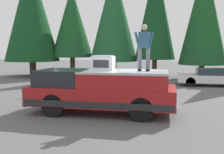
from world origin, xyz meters
TOP-DOWN VIEW (x-y plane):
  - ground_plane at (0.00, 0.00)m, footprint 90.00×90.00m
  - pickup_truck at (-0.47, 0.79)m, footprint 2.01×5.54m
  - compressor_unit at (-0.41, 0.76)m, footprint 0.65×0.84m
  - person_on_truck_bed at (-0.46, -0.79)m, footprint 0.29×0.72m
  - parked_car_white at (8.24, -4.45)m, footprint 1.64×4.10m
  - conifer_left at (12.19, -4.39)m, footprint 3.75×3.75m
  - conifer_center_left at (12.23, -0.62)m, footprint 3.32×3.32m
  - conifer_center_right at (12.75, 2.98)m, footprint 4.17×4.17m
  - conifer_right at (12.78, 6.82)m, footprint 3.70×3.70m
  - conifer_far_right at (11.75, 10.23)m, footprint 4.80×4.80m

SIDE VIEW (x-z plane):
  - ground_plane at x=0.00m, z-range 0.00..0.00m
  - parked_car_white at x=8.24m, z-range 0.00..1.16m
  - pickup_truck at x=-0.47m, z-range 0.05..1.70m
  - compressor_unit at x=-0.41m, z-range 1.65..2.21m
  - person_on_truck_bed at x=-0.46m, z-range 1.71..3.40m
  - conifer_right at x=12.78m, z-range 0.83..8.85m
  - conifer_left at x=12.19m, z-range 0.59..10.04m
  - conifer_center_right at x=12.75m, z-range 0.67..10.16m
  - conifer_center_left at x=12.23m, z-range 0.78..10.42m
  - conifer_far_right at x=11.75m, z-range 0.66..10.90m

